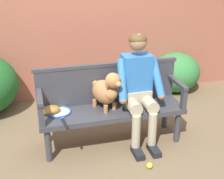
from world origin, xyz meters
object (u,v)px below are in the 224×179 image
(garden_bench, at_px, (112,113))
(person_seated, at_px, (138,85))
(dog_on_bench, at_px, (106,90))
(baseball_glove, at_px, (51,110))
(tennis_ball, at_px, (150,166))
(tennis_racket, at_px, (59,113))

(garden_bench, relative_size, person_seated, 1.29)
(person_seated, xyz_separation_m, dog_on_bench, (-0.38, 0.02, -0.03))
(garden_bench, bearing_deg, dog_on_bench, 170.49)
(garden_bench, relative_size, baseball_glove, 7.77)
(garden_bench, relative_size, dog_on_bench, 3.52)
(tennis_ball, bearing_deg, garden_bench, 113.67)
(dog_on_bench, relative_size, tennis_ball, 7.36)
(garden_bench, distance_m, baseball_glove, 0.72)
(tennis_racket, distance_m, tennis_ball, 1.17)
(dog_on_bench, distance_m, tennis_racket, 0.60)
(person_seated, height_order, tennis_racket, person_seated)
(garden_bench, height_order, baseball_glove, baseball_glove)
(dog_on_bench, height_order, tennis_racket, dog_on_bench)
(person_seated, height_order, baseball_glove, person_seated)
(dog_on_bench, xyz_separation_m, baseball_glove, (-0.64, 0.06, -0.20))
(garden_bench, height_order, tennis_ball, garden_bench)
(dog_on_bench, bearing_deg, tennis_ball, -61.87)
(baseball_glove, relative_size, tennis_ball, 3.33)
(tennis_racket, height_order, baseball_glove, baseball_glove)
(baseball_glove, xyz_separation_m, tennis_ball, (0.97, -0.67, -0.47))
(garden_bench, xyz_separation_m, person_seated, (0.31, -0.01, 0.33))
(person_seated, distance_m, tennis_racket, 0.97)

